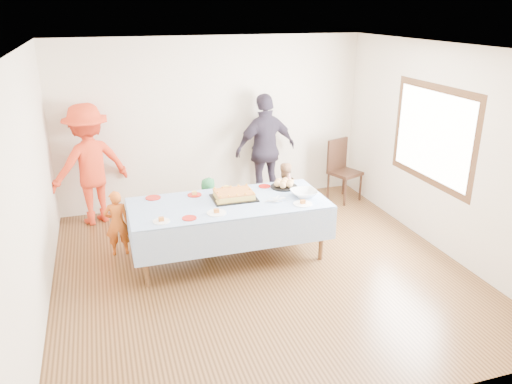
# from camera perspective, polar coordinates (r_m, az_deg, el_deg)

# --- Properties ---
(ground) EXTENTS (5.00, 5.00, 0.00)m
(ground) POSITION_cam_1_polar(r_m,az_deg,el_deg) (6.38, 0.55, -8.79)
(ground) COLOR #432813
(ground) RESTS_ON ground
(room_walls) EXTENTS (5.04, 5.04, 2.72)m
(room_walls) POSITION_cam_1_polar(r_m,az_deg,el_deg) (5.74, 1.11, 6.90)
(room_walls) COLOR beige
(room_walls) RESTS_ON ground
(party_table) EXTENTS (2.50, 1.10, 0.78)m
(party_table) POSITION_cam_1_polar(r_m,az_deg,el_deg) (6.37, -3.14, -1.62)
(party_table) COLOR #51301B
(party_table) RESTS_ON ground
(birthday_cake) EXTENTS (0.56, 0.43, 0.10)m
(birthday_cake) POSITION_cam_1_polar(r_m,az_deg,el_deg) (6.45, -2.54, -0.36)
(birthday_cake) COLOR black
(birthday_cake) RESTS_ON party_table
(rolls_tray) EXTENTS (0.37, 0.37, 0.11)m
(rolls_tray) POSITION_cam_1_polar(r_m,az_deg,el_deg) (6.85, 3.21, 0.90)
(rolls_tray) COLOR black
(rolls_tray) RESTS_ON party_table
(punch_bowl) EXTENTS (0.34, 0.34, 0.08)m
(punch_bowl) POSITION_cam_1_polar(r_m,az_deg,el_deg) (6.55, 5.50, -0.16)
(punch_bowl) COLOR silver
(punch_bowl) RESTS_ON party_table
(party_hat) EXTENTS (0.10, 0.10, 0.17)m
(party_hat) POSITION_cam_1_polar(r_m,az_deg,el_deg) (6.99, 3.79, 1.62)
(party_hat) COLOR silver
(party_hat) RESTS_ON party_table
(fork_pile) EXTENTS (0.24, 0.18, 0.07)m
(fork_pile) POSITION_cam_1_polar(r_m,az_deg,el_deg) (6.36, 2.26, -0.81)
(fork_pile) COLOR white
(fork_pile) RESTS_ON party_table
(plate_red_far_a) EXTENTS (0.20, 0.20, 0.01)m
(plate_red_far_a) POSITION_cam_1_polar(r_m,az_deg,el_deg) (6.61, -11.68, -0.65)
(plate_red_far_a) COLOR #B4130D
(plate_red_far_a) RESTS_ON party_table
(plate_red_far_b) EXTENTS (0.19, 0.19, 0.01)m
(plate_red_far_b) POSITION_cam_1_polar(r_m,az_deg,el_deg) (6.62, -7.04, -0.32)
(plate_red_far_b) COLOR #B4130D
(plate_red_far_b) RESTS_ON party_table
(plate_red_far_c) EXTENTS (0.20, 0.20, 0.01)m
(plate_red_far_c) POSITION_cam_1_polar(r_m,az_deg,el_deg) (6.78, -3.40, 0.31)
(plate_red_far_c) COLOR #B4130D
(plate_red_far_c) RESTS_ON party_table
(plate_red_far_d) EXTENTS (0.17, 0.17, 0.01)m
(plate_red_far_d) POSITION_cam_1_polar(r_m,az_deg,el_deg) (6.88, 0.97, 0.67)
(plate_red_far_d) COLOR #B4130D
(plate_red_far_d) RESTS_ON party_table
(plate_red_near) EXTENTS (0.17, 0.17, 0.01)m
(plate_red_near) POSITION_cam_1_polar(r_m,az_deg,el_deg) (5.91, -7.63, -2.97)
(plate_red_near) COLOR #B4130D
(plate_red_near) RESTS_ON party_table
(plate_white_left) EXTENTS (0.20, 0.20, 0.01)m
(plate_white_left) POSITION_cam_1_polar(r_m,az_deg,el_deg) (5.88, -10.76, -3.30)
(plate_white_left) COLOR white
(plate_white_left) RESTS_ON party_table
(plate_white_mid) EXTENTS (0.24, 0.24, 0.01)m
(plate_white_mid) POSITION_cam_1_polar(r_m,az_deg,el_deg) (6.02, -4.54, -2.40)
(plate_white_mid) COLOR white
(plate_white_mid) RESTS_ON party_table
(plate_white_right) EXTENTS (0.24, 0.24, 0.01)m
(plate_white_right) POSITION_cam_1_polar(r_m,az_deg,el_deg) (6.30, 5.37, -1.35)
(plate_white_right) COLOR white
(plate_white_right) RESTS_ON party_table
(dining_chair) EXTENTS (0.58, 0.58, 1.03)m
(dining_chair) POSITION_cam_1_polar(r_m,az_deg,el_deg) (8.56, 9.75, 2.91)
(dining_chair) COLOR black
(dining_chair) RESTS_ON ground
(toddler_left) EXTENTS (0.33, 0.22, 0.90)m
(toddler_left) POSITION_cam_1_polar(r_m,az_deg,el_deg) (6.81, -15.59, -3.43)
(toddler_left) COLOR #C85719
(toddler_left) RESTS_ON ground
(toddler_mid) EXTENTS (0.49, 0.40, 0.86)m
(toddler_mid) POSITION_cam_1_polar(r_m,az_deg,el_deg) (7.15, -5.40, -1.70)
(toddler_mid) COLOR #256F3B
(toddler_mid) RESTS_ON ground
(toddler_right) EXTENTS (0.48, 0.38, 0.95)m
(toddler_right) POSITION_cam_1_polar(r_m,az_deg,el_deg) (7.52, 3.19, -0.12)
(toddler_right) COLOR #B27D53
(toddler_right) RESTS_ON ground
(adult_left) EXTENTS (1.34, 1.06, 1.82)m
(adult_left) POSITION_cam_1_polar(r_m,az_deg,el_deg) (7.81, -18.47, 2.98)
(adult_left) COLOR red
(adult_left) RESTS_ON ground
(adult_right) EXTENTS (1.13, 0.62, 1.83)m
(adult_right) POSITION_cam_1_polar(r_m,az_deg,el_deg) (8.21, 1.11, 4.90)
(adult_right) COLOR #322B3B
(adult_right) RESTS_ON ground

